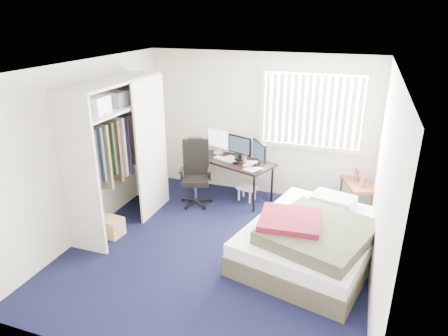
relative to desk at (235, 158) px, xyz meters
The scene contains 10 objects.
ground 1.93m from the desk, 79.35° to the right, with size 4.20×4.20×0.00m, color black.
room_shell 1.95m from the desk, 79.35° to the right, with size 4.20×4.20×4.20m.
window_assembly 1.53m from the desk, 13.21° to the left, with size 1.72×0.09×1.32m.
closet 2.10m from the desk, 132.08° to the right, with size 0.64×1.84×2.22m.
desk is the anchor object (origin of this frame).
office_chair 0.77m from the desk, 139.48° to the right, with size 0.68×0.68×1.13m.
footstool 0.61m from the desk, 20.16° to the right, with size 0.36×0.31×0.25m.
nightstand 2.10m from the desk, ahead, with size 0.63×0.85×0.70m.
bed 2.22m from the desk, 43.45° to the right, with size 2.02×2.40×0.69m.
pine_box 2.39m from the desk, 124.75° to the right, with size 0.36×0.27×0.27m, color tan.
Camera 1 is at (1.66, -4.49, 3.11)m, focal length 32.00 mm.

